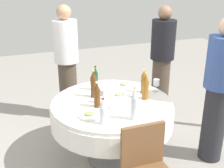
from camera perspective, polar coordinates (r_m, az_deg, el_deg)
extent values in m
plane|color=gray|center=(3.51, 0.00, -14.50)|extent=(10.00, 10.00, 0.00)
cylinder|color=white|center=(3.14, 0.00, -3.85)|extent=(1.32, 1.32, 0.04)
cylinder|color=white|center=(3.20, 0.00, -5.95)|extent=(1.35, 1.35, 0.22)
cylinder|color=slate|center=(3.37, 0.00, -11.22)|extent=(0.14, 0.14, 0.48)
cylinder|color=slate|center=(3.50, 0.00, -14.31)|extent=(0.56, 0.56, 0.03)
cylinder|color=#8C5619|center=(3.34, 6.30, -0.02)|extent=(0.06, 0.06, 0.21)
cone|color=#8C5619|center=(3.30, 6.39, 2.13)|extent=(0.06, 0.06, 0.06)
cylinder|color=gold|center=(3.28, 6.42, 2.73)|extent=(0.02, 0.02, 0.01)
cylinder|color=#194728|center=(3.39, -3.29, 0.51)|extent=(0.06, 0.06, 0.22)
cone|color=#194728|center=(3.34, -3.34, 2.80)|extent=(0.05, 0.05, 0.07)
cylinder|color=black|center=(3.33, -3.36, 3.48)|extent=(0.02, 0.02, 0.01)
cylinder|color=#593314|center=(2.98, -2.95, -2.86)|extent=(0.07, 0.07, 0.19)
cone|color=#593314|center=(2.93, -3.00, -0.48)|extent=(0.06, 0.06, 0.07)
cylinder|color=silver|center=(2.91, -3.02, 0.31)|extent=(0.03, 0.03, 0.01)
cylinder|color=#8C5619|center=(3.17, 6.67, -1.19)|extent=(0.07, 0.07, 0.21)
cone|color=#8C5619|center=(3.12, 6.78, 1.33)|extent=(0.06, 0.06, 0.08)
cylinder|color=gold|center=(3.10, 6.82, 2.15)|extent=(0.02, 0.02, 0.01)
cylinder|color=#593314|center=(3.20, -3.69, -0.65)|extent=(0.07, 0.07, 0.23)
cone|color=#593314|center=(3.15, -3.75, 1.94)|extent=(0.06, 0.06, 0.07)
cylinder|color=gold|center=(3.13, -3.77, 2.66)|extent=(0.03, 0.03, 0.01)
cylinder|color=silver|center=(2.73, 4.38, -4.83)|extent=(0.07, 0.07, 0.23)
cone|color=silver|center=(2.66, 4.48, -1.74)|extent=(0.06, 0.06, 0.09)
cylinder|color=gold|center=(2.64, 4.51, -0.75)|extent=(0.03, 0.03, 0.01)
cylinder|color=silver|center=(2.66, -1.81, -6.26)|extent=(0.07, 0.07, 0.17)
cone|color=silver|center=(2.61, -1.84, -3.84)|extent=(0.06, 0.06, 0.08)
cylinder|color=red|center=(2.59, -1.85, -2.94)|extent=(0.03, 0.03, 0.01)
cylinder|color=white|center=(3.42, 8.71, -1.47)|extent=(0.06, 0.06, 0.00)
cylinder|color=white|center=(3.40, 8.74, -0.85)|extent=(0.01, 0.01, 0.08)
cylinder|color=white|center=(3.38, 8.82, 0.32)|extent=(0.07, 0.07, 0.07)
cylinder|color=gold|center=(3.38, 8.80, -0.01)|extent=(0.06, 0.06, 0.03)
cylinder|color=white|center=(3.10, -1.70, -3.75)|extent=(0.06, 0.06, 0.00)
cylinder|color=white|center=(3.08, -1.71, -3.01)|extent=(0.01, 0.01, 0.08)
cylinder|color=white|center=(3.05, -1.73, -1.71)|extent=(0.06, 0.06, 0.07)
cylinder|color=white|center=(3.54, 2.33, -0.27)|extent=(0.21, 0.21, 0.02)
ellipsoid|color=#8C9E59|center=(3.54, 2.33, 0.00)|extent=(0.09, 0.08, 0.02)
cylinder|color=white|center=(3.26, 1.53, -2.31)|extent=(0.24, 0.24, 0.02)
ellipsoid|color=tan|center=(3.25, 1.53, -2.02)|extent=(0.11, 0.10, 0.02)
cylinder|color=white|center=(2.99, 1.50, -4.63)|extent=(0.22, 0.22, 0.02)
cylinder|color=white|center=(2.84, -4.44, -6.20)|extent=(0.23, 0.23, 0.02)
ellipsoid|color=#8C9E59|center=(2.83, -4.45, -5.88)|extent=(0.10, 0.09, 0.02)
cube|color=silver|center=(2.98, -8.23, -5.06)|extent=(0.18, 0.05, 0.00)
cylinder|color=#4C3F33|center=(4.35, 9.55, -0.59)|extent=(0.26, 0.26, 0.89)
cylinder|color=black|center=(4.13, 10.17, 8.67)|extent=(0.34, 0.34, 0.55)
sphere|color=#8C664C|center=(4.07, 10.53, 13.79)|extent=(0.19, 0.19, 0.19)
cylinder|color=#4C3F33|center=(4.26, -8.66, -1.16)|extent=(0.26, 0.26, 0.87)
cylinder|color=white|center=(4.04, -9.25, 8.38)|extent=(0.34, 0.34, 0.58)
sphere|color=tan|center=(3.96, -9.60, 13.91)|extent=(0.20, 0.20, 0.20)
cylinder|color=#26262B|center=(3.48, 19.57, -7.46)|extent=(0.26, 0.26, 0.90)
cylinder|color=#334C8C|center=(3.21, 21.19, 4.00)|extent=(0.34, 0.34, 0.56)
cube|color=brown|center=(2.55, 6.10, -12.20)|extent=(0.40, 0.04, 0.42)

